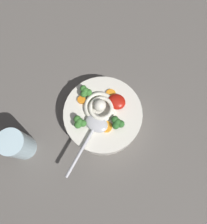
# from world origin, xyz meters

# --- Properties ---
(table_slab) EXTENTS (1.17, 1.17, 0.03)m
(table_slab) POSITION_xyz_m (0.00, 0.00, 0.01)
(table_slab) COLOR #5B5651
(table_slab) RESTS_ON ground
(soup_bowl) EXTENTS (0.21, 0.21, 0.05)m
(soup_bowl) POSITION_xyz_m (-0.02, 0.00, 0.06)
(soup_bowl) COLOR silver
(soup_bowl) RESTS_ON table_slab
(noodle_pile) EXTENTS (0.09, 0.09, 0.04)m
(noodle_pile) POSITION_xyz_m (-0.04, 0.01, 0.09)
(noodle_pile) COLOR silver
(noodle_pile) RESTS_ON soup_bowl
(soup_spoon) EXTENTS (0.06, 0.17, 0.02)m
(soup_spoon) POSITION_xyz_m (-0.03, -0.05, 0.09)
(soup_spoon) COLOR #B7B7BC
(soup_spoon) RESTS_ON soup_bowl
(chili_sauce_dollop) EXTENTS (0.05, 0.04, 0.02)m
(chili_sauce_dollop) POSITION_xyz_m (-0.01, 0.04, 0.09)
(chili_sauce_dollop) COLOR #B2190F
(chili_sauce_dollop) RESTS_ON soup_bowl
(broccoli_floret_rear) EXTENTS (0.04, 0.03, 0.03)m
(broccoli_floret_rear) POSITION_xyz_m (-0.06, -0.05, 0.10)
(broccoli_floret_rear) COLOR #7A9E60
(broccoli_floret_rear) RESTS_ON soup_bowl
(broccoli_floret_beside_noodles) EXTENTS (0.04, 0.03, 0.03)m
(broccoli_floret_beside_noodles) POSITION_xyz_m (-0.09, 0.03, 0.10)
(broccoli_floret_beside_noodles) COLOR #7A9E60
(broccoli_floret_beside_noodles) RESTS_ON soup_bowl
(broccoli_floret_near_spoon) EXTENTS (0.04, 0.03, 0.03)m
(broccoli_floret_near_spoon) POSITION_xyz_m (0.02, -0.01, 0.10)
(broccoli_floret_near_spoon) COLOR #7A9E60
(broccoli_floret_near_spoon) RESTS_ON soup_bowl
(carrot_slice_far) EXTENTS (0.03, 0.03, 0.01)m
(carrot_slice_far) POSITION_xyz_m (0.00, -0.03, 0.08)
(carrot_slice_far) COLOR orange
(carrot_slice_far) RESTS_ON soup_bowl
(carrot_slice_beside_chili) EXTENTS (0.02, 0.02, 0.01)m
(carrot_slice_beside_chili) POSITION_xyz_m (-0.09, 0.01, 0.08)
(carrot_slice_beside_chili) COLOR orange
(carrot_slice_beside_chili) RESTS_ON soup_bowl
(carrot_slice_right) EXTENTS (0.03, 0.03, 0.01)m
(carrot_slice_right) POSITION_xyz_m (-0.03, 0.06, 0.08)
(carrot_slice_right) COLOR orange
(carrot_slice_right) RESTS_ON soup_bowl
(drinking_glass) EXTENTS (0.07, 0.07, 0.11)m
(drinking_glass) POSITION_xyz_m (-0.18, -0.17, 0.08)
(drinking_glass) COLOR silver
(drinking_glass) RESTS_ON table_slab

